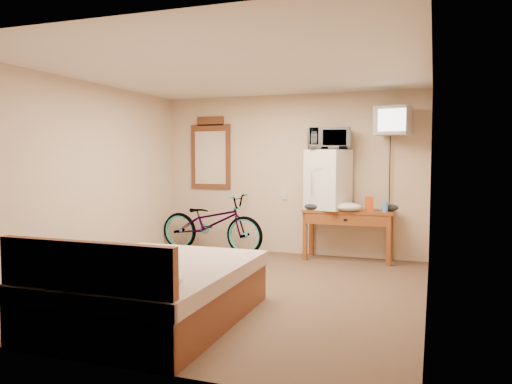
# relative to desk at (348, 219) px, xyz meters

# --- Properties ---
(room) EXTENTS (4.60, 4.64, 2.50)m
(room) POSITION_rel_desk_xyz_m (-0.97, -2.00, 0.62)
(room) COLOR #483024
(room) RESTS_ON ground
(desk) EXTENTS (1.31, 0.53, 0.75)m
(desk) POSITION_rel_desk_xyz_m (0.00, 0.00, 0.00)
(desk) COLOR brown
(desk) RESTS_ON floor
(mini_fridge) EXTENTS (0.67, 0.66, 0.88)m
(mini_fridge) POSITION_rel_desk_xyz_m (-0.30, 0.03, 0.57)
(mini_fridge) COLOR silver
(mini_fridge) RESTS_ON desk
(microwave) EXTENTS (0.69, 0.57, 0.33)m
(microwave) POSITION_rel_desk_xyz_m (-0.30, 0.03, 1.17)
(microwave) COLOR silver
(microwave) RESTS_ON mini_fridge
(snack_bag) EXTENTS (0.12, 0.09, 0.21)m
(snack_bag) POSITION_rel_desk_xyz_m (0.31, -0.04, 0.23)
(snack_bag) COLOR #CB4512
(snack_bag) RESTS_ON desk
(blue_cup) EXTENTS (0.08, 0.08, 0.14)m
(blue_cup) POSITION_rel_desk_xyz_m (0.53, -0.04, 0.20)
(blue_cup) COLOR #468CEF
(blue_cup) RESTS_ON desk
(cloth_cream) EXTENTS (0.39, 0.30, 0.12)m
(cloth_cream) POSITION_rel_desk_xyz_m (0.02, -0.14, 0.18)
(cloth_cream) COLOR white
(cloth_cream) RESTS_ON desk
(cloth_dark_a) EXTENTS (0.26, 0.19, 0.10)m
(cloth_dark_a) POSITION_rel_desk_xyz_m (-0.49, -0.13, 0.17)
(cloth_dark_a) COLOR black
(cloth_dark_a) RESTS_ON desk
(cloth_dark_b) EXTENTS (0.22, 0.18, 0.10)m
(cloth_dark_b) POSITION_rel_desk_xyz_m (0.60, 0.08, 0.17)
(cloth_dark_b) COLOR black
(cloth_dark_b) RESTS_ON desk
(crt_television) EXTENTS (0.52, 0.61, 0.40)m
(crt_television) POSITION_rel_desk_xyz_m (0.61, 0.02, 1.41)
(crt_television) COLOR black
(crt_television) RESTS_ON room
(wall_mirror) EXTENTS (0.70, 0.04, 1.18)m
(wall_mirror) POSITION_rel_desk_xyz_m (-2.32, 0.27, 0.96)
(wall_mirror) COLOR brown
(wall_mirror) RESTS_ON room
(bicycle) EXTENTS (1.84, 0.76, 0.95)m
(bicycle) POSITION_rel_desk_xyz_m (-2.17, -0.05, -0.15)
(bicycle) COLOR black
(bicycle) RESTS_ON floor
(bed) EXTENTS (1.60, 2.11, 0.90)m
(bed) POSITION_rel_desk_xyz_m (-1.27, -3.37, -0.33)
(bed) COLOR brown
(bed) RESTS_ON floor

